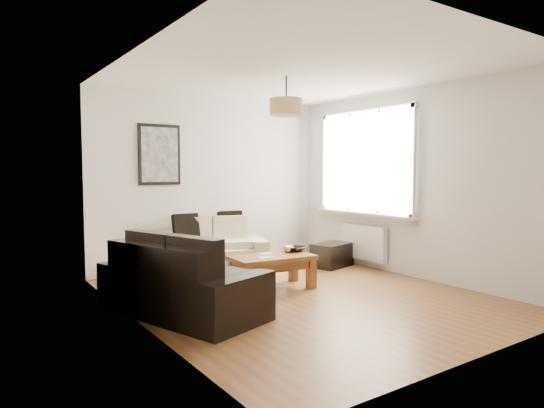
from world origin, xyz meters
TOP-DOWN VIEW (x-y plane):
  - floor at (0.00, 0.00)m, footprint 4.50×4.50m
  - ceiling at (0.00, 0.00)m, footprint 3.80×4.50m
  - wall_back at (0.00, 2.25)m, footprint 3.80×0.04m
  - wall_front at (0.00, -2.25)m, footprint 3.80×0.04m
  - wall_left at (-1.90, 0.00)m, footprint 0.04×4.50m
  - wall_right at (1.90, 0.00)m, footprint 0.04×4.50m
  - window_bay at (1.86, 0.80)m, footprint 0.14×1.90m
  - radiator at (1.82, 0.80)m, footprint 0.10×0.90m
  - poster at (-0.85, 2.22)m, footprint 0.62×0.04m
  - pendant_shade at (0.00, 0.30)m, footprint 0.40×0.40m
  - loveseat_cream at (-0.22, 1.78)m, footprint 1.66×1.25m
  - sofa_leather at (-1.43, 0.13)m, footprint 1.35×1.93m
  - coffee_table at (-0.08, 0.48)m, footprint 1.07×0.65m
  - ottoman at (1.45, 1.09)m, footprint 0.71×0.55m
  - cushion_left at (-0.57, 1.96)m, footprint 0.38×0.13m
  - cushion_right at (0.17, 1.96)m, footprint 0.39×0.17m
  - fruit_bowl at (0.35, 0.56)m, footprint 0.33×0.33m
  - orange_a at (0.23, 0.57)m, footprint 0.07×0.07m
  - orange_b at (0.29, 0.60)m, footprint 0.07×0.07m
  - orange_c at (0.19, 0.53)m, footprint 0.10×0.10m
  - papers at (-0.24, 0.40)m, footprint 0.20×0.15m

SIDE VIEW (x-z plane):
  - floor at x=0.00m, z-range 0.00..0.00m
  - ottoman at x=1.45m, z-range 0.00..0.36m
  - coffee_table at x=-0.08m, z-range 0.00..0.42m
  - loveseat_cream at x=-0.22m, z-range 0.00..0.74m
  - sofa_leather at x=-1.43m, z-range 0.00..0.76m
  - radiator at x=1.82m, z-range 0.12..0.64m
  - papers at x=-0.24m, z-range 0.42..0.42m
  - fruit_bowl at x=0.35m, z-range 0.42..0.48m
  - orange_a at x=0.23m, z-range 0.43..0.49m
  - orange_b at x=0.29m, z-range 0.43..0.49m
  - orange_c at x=0.19m, z-range 0.41..0.50m
  - cushion_left at x=-0.57m, z-range 0.48..0.85m
  - cushion_right at x=0.17m, z-range 0.48..0.85m
  - wall_back at x=0.00m, z-range 0.00..2.60m
  - wall_front at x=0.00m, z-range 0.00..2.60m
  - wall_left at x=-1.90m, z-range 0.00..2.60m
  - wall_right at x=1.90m, z-range 0.00..2.60m
  - window_bay at x=1.86m, z-range 0.80..2.40m
  - poster at x=-0.85m, z-range 1.26..2.13m
  - pendant_shade at x=0.00m, z-range 2.13..2.33m
  - ceiling at x=0.00m, z-range 2.60..2.60m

